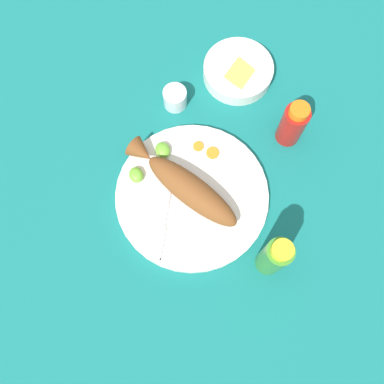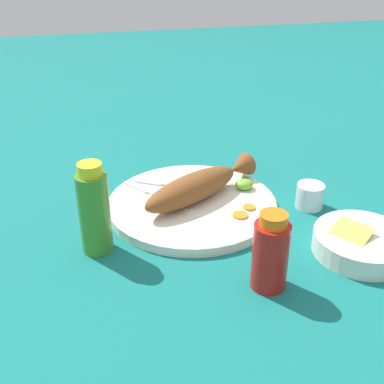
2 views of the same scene
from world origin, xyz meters
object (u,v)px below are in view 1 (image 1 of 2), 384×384
salt_cup (175,99)px  guacamole_bowl (238,71)px  hot_sauce_bottle_green (274,257)px  fried_fish (185,186)px  main_plate (192,196)px  hot_sauce_bottle_red (293,124)px  fork_far (163,222)px  fork_near (183,233)px

salt_cup → guacamole_bowl: bearing=94.9°
hot_sauce_bottle_green → guacamole_bowl: hot_sauce_bottle_green is taller
fried_fish → guacamole_bowl: (-0.23, 0.22, -0.03)m
main_plate → hot_sauce_bottle_red: bearing=102.2°
hot_sauce_bottle_green → salt_cup: size_ratio=3.01×
fried_fish → fork_far: size_ratio=1.64×
hot_sauce_bottle_green → fried_fish: bearing=-153.6°
hot_sauce_bottle_green → fork_far: bearing=-132.1°
hot_sauce_bottle_red → salt_cup: size_ratio=2.37×
fried_fish → salt_cup: 0.22m
hot_sauce_bottle_green → salt_cup: hot_sauce_bottle_green is taller
hot_sauce_bottle_red → hot_sauce_bottle_green: 0.30m
fried_fish → fork_near: size_ratio=1.69×
fried_fish → fork_near: fried_fish is taller
fork_near → guacamole_bowl: guacamole_bowl is taller
hot_sauce_bottle_red → guacamole_bowl: bearing=-167.2°
fried_fish → salt_cup: (-0.21, 0.06, -0.02)m
fork_far → salt_cup: 0.29m
hot_sauce_bottle_red → guacamole_bowl: 0.20m
salt_cup → main_plate: bearing=-12.2°
hot_sauce_bottle_red → main_plate: bearing=-77.8°
fork_near → guacamole_bowl: size_ratio=0.98×
fork_far → salt_cup: (-0.26, 0.13, 0.00)m
main_plate → fork_far: size_ratio=2.01×
fried_fish → hot_sauce_bottle_red: size_ratio=2.11×
fried_fish → fork_far: fried_fish is taller
hot_sauce_bottle_green → main_plate: bearing=-153.8°
guacamole_bowl → fork_far: bearing=-46.6°
main_plate → guacamole_bowl: 0.33m
fried_fish → main_plate: bearing=0.0°
main_plate → hot_sauce_bottle_red: 0.27m
main_plate → salt_cup: 0.24m
hot_sauce_bottle_red → hot_sauce_bottle_green: bearing=-33.4°
fork_near → hot_sauce_bottle_red: bearing=168.5°
guacamole_bowl → salt_cup: bearing=-85.1°
fork_far → hot_sauce_bottle_green: hot_sauce_bottle_green is taller
fried_fish → fork_far: (0.05, -0.07, -0.03)m
main_plate → salt_cup: (-0.23, 0.05, 0.01)m
hot_sauce_bottle_red → hot_sauce_bottle_green: size_ratio=0.79×
fried_fish → hot_sauce_bottle_green: hot_sauce_bottle_green is taller
fork_far → guacamole_bowl: 0.41m
hot_sauce_bottle_green → hot_sauce_bottle_red: bearing=146.6°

